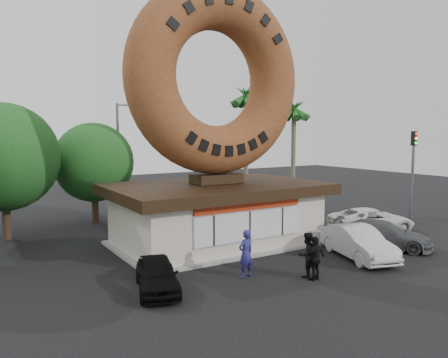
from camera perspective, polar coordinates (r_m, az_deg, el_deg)
ground at (r=19.19m, az=8.50°, el=-12.18°), size 90.00×90.00×0.00m
donut_shop at (r=23.48m, az=-0.98°, el=-4.27°), size 11.20×7.20×3.80m
giant_donut at (r=23.27m, az=-1.03°, el=12.96°), size 9.95×2.54×9.95m
tree_west at (r=26.95m, az=-26.89°, el=2.57°), size 6.00×6.00×7.65m
tree_mid at (r=29.94m, az=-16.65°, el=2.08°), size 5.20×5.20×6.63m
palm_near at (r=33.99m, az=2.93°, el=10.20°), size 2.60×2.60×9.75m
palm_far at (r=34.91m, az=9.12°, el=8.49°), size 2.60×2.60×8.75m
street_lamp at (r=31.49m, az=-13.39°, el=3.20°), size 2.11×0.20×8.00m
traffic_signal at (r=31.50m, az=23.45°, el=1.74°), size 0.30×0.38×6.07m
person_left at (r=18.35m, az=2.87°, el=-9.69°), size 0.79×0.57×2.01m
person_center at (r=18.72m, az=10.79°, el=-9.68°), size 0.94×0.74×1.88m
person_right at (r=18.40m, az=11.84°, el=-10.11°), size 1.11×0.59×1.80m
car_black at (r=17.13m, az=-8.74°, el=-12.22°), size 2.56×4.01×1.27m
car_silver at (r=22.01m, az=17.11°, el=-7.92°), size 2.87×4.91×1.53m
car_grey at (r=24.34m, az=20.02°, el=-6.82°), size 4.29×5.17×1.41m
car_white at (r=28.02m, az=18.69°, el=-5.07°), size 5.63×3.86×1.43m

